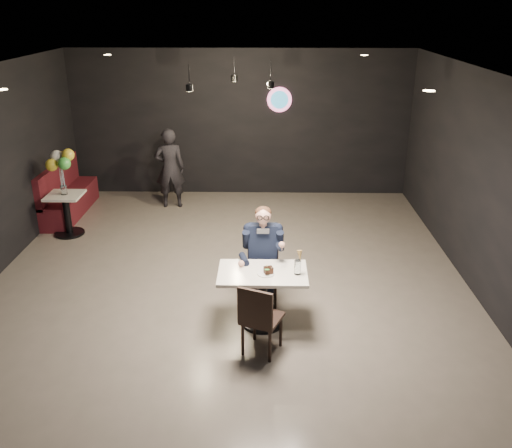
{
  "coord_description": "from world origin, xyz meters",
  "views": [
    {
      "loc": [
        0.55,
        -6.65,
        3.83
      ],
      "look_at": [
        0.42,
        -0.1,
        1.14
      ],
      "focal_mm": 38.0,
      "sensor_mm": 36.0,
      "label": 1
    }
  ],
  "objects_px": {
    "chair_far": "(263,272)",
    "booth_bench": "(69,190)",
    "main_table": "(262,298)",
    "side_table": "(67,215)",
    "seated_man": "(263,255)",
    "sundae_glass": "(298,267)",
    "balloon_vase": "(64,190)",
    "chair_near": "(262,317)",
    "passerby": "(170,168)"
  },
  "relations": [
    {
      "from": "chair_near",
      "to": "side_table",
      "type": "height_order",
      "value": "chair_near"
    },
    {
      "from": "chair_far",
      "to": "chair_near",
      "type": "bearing_deg",
      "value": -90.0
    },
    {
      "from": "chair_near",
      "to": "sundae_glass",
      "type": "bearing_deg",
      "value": 73.21
    },
    {
      "from": "balloon_vase",
      "to": "passerby",
      "type": "distance_m",
      "value": 2.17
    },
    {
      "from": "seated_man",
      "to": "booth_bench",
      "type": "distance_m",
      "value": 5.0
    },
    {
      "from": "chair_near",
      "to": "booth_bench",
      "type": "relative_size",
      "value": 0.46
    },
    {
      "from": "seated_man",
      "to": "balloon_vase",
      "type": "xyz_separation_m",
      "value": [
        -3.46,
        2.29,
        0.11
      ]
    },
    {
      "from": "chair_far",
      "to": "sundae_glass",
      "type": "xyz_separation_m",
      "value": [
        0.43,
        -0.6,
        0.38
      ]
    },
    {
      "from": "sundae_glass",
      "to": "balloon_vase",
      "type": "relative_size",
      "value": 1.14
    },
    {
      "from": "main_table",
      "to": "side_table",
      "type": "height_order",
      "value": "main_table"
    },
    {
      "from": "balloon_vase",
      "to": "main_table",
      "type": "bearing_deg",
      "value": -39.36
    },
    {
      "from": "chair_far",
      "to": "sundae_glass",
      "type": "relative_size",
      "value": 5.03
    },
    {
      "from": "seated_man",
      "to": "side_table",
      "type": "relative_size",
      "value": 1.95
    },
    {
      "from": "chair_near",
      "to": "sundae_glass",
      "type": "relative_size",
      "value": 5.03
    },
    {
      "from": "main_table",
      "to": "chair_far",
      "type": "xyz_separation_m",
      "value": [
        0.0,
        0.55,
        0.09
      ]
    },
    {
      "from": "sundae_glass",
      "to": "chair_near",
      "type": "bearing_deg",
      "value": -129.39
    },
    {
      "from": "chair_far",
      "to": "sundae_glass",
      "type": "height_order",
      "value": "sundae_glass"
    },
    {
      "from": "chair_far",
      "to": "side_table",
      "type": "xyz_separation_m",
      "value": [
        -3.46,
        2.29,
        -0.09
      ]
    },
    {
      "from": "chair_far",
      "to": "seated_man",
      "type": "distance_m",
      "value": 0.26
    },
    {
      "from": "chair_near",
      "to": "seated_man",
      "type": "relative_size",
      "value": 0.64
    },
    {
      "from": "main_table",
      "to": "chair_near",
      "type": "relative_size",
      "value": 1.2
    },
    {
      "from": "chair_far",
      "to": "booth_bench",
      "type": "relative_size",
      "value": 0.46
    },
    {
      "from": "seated_man",
      "to": "chair_far",
      "type": "bearing_deg",
      "value": 0.0
    },
    {
      "from": "seated_man",
      "to": "booth_bench",
      "type": "bearing_deg",
      "value": 138.83
    },
    {
      "from": "seated_man",
      "to": "balloon_vase",
      "type": "bearing_deg",
      "value": 146.52
    },
    {
      "from": "sundae_glass",
      "to": "balloon_vase",
      "type": "height_order",
      "value": "sundae_glass"
    },
    {
      "from": "chair_far",
      "to": "side_table",
      "type": "height_order",
      "value": "chair_far"
    },
    {
      "from": "seated_man",
      "to": "passerby",
      "type": "relative_size",
      "value": 0.91
    },
    {
      "from": "main_table",
      "to": "chair_far",
      "type": "bearing_deg",
      "value": 90.0
    },
    {
      "from": "chair_far",
      "to": "seated_man",
      "type": "bearing_deg",
      "value": 0.0
    },
    {
      "from": "chair_near",
      "to": "seated_man",
      "type": "height_order",
      "value": "seated_man"
    },
    {
      "from": "main_table",
      "to": "side_table",
      "type": "relative_size",
      "value": 1.49
    },
    {
      "from": "booth_bench",
      "to": "balloon_vase",
      "type": "bearing_deg",
      "value": -73.3
    },
    {
      "from": "balloon_vase",
      "to": "passerby",
      "type": "bearing_deg",
      "value": 42.66
    },
    {
      "from": "passerby",
      "to": "booth_bench",
      "type": "bearing_deg",
      "value": 7.41
    },
    {
      "from": "chair_far",
      "to": "side_table",
      "type": "bearing_deg",
      "value": 146.52
    },
    {
      "from": "chair_far",
      "to": "chair_near",
      "type": "distance_m",
      "value": 1.12
    },
    {
      "from": "balloon_vase",
      "to": "side_table",
      "type": "bearing_deg",
      "value": 0.0
    },
    {
      "from": "chair_far",
      "to": "booth_bench",
      "type": "distance_m",
      "value": 4.99
    },
    {
      "from": "main_table",
      "to": "side_table",
      "type": "distance_m",
      "value": 4.47
    },
    {
      "from": "booth_bench",
      "to": "balloon_vase",
      "type": "distance_m",
      "value": 1.1
    },
    {
      "from": "main_table",
      "to": "seated_man",
      "type": "bearing_deg",
      "value": 90.0
    },
    {
      "from": "side_table",
      "to": "passerby",
      "type": "distance_m",
      "value": 2.21
    },
    {
      "from": "main_table",
      "to": "sundae_glass",
      "type": "height_order",
      "value": "sundae_glass"
    },
    {
      "from": "booth_bench",
      "to": "side_table",
      "type": "xyz_separation_m",
      "value": [
        0.3,
        -1.0,
        -0.13
      ]
    },
    {
      "from": "chair_far",
      "to": "balloon_vase",
      "type": "height_order",
      "value": "chair_far"
    },
    {
      "from": "chair_far",
      "to": "chair_near",
      "type": "xyz_separation_m",
      "value": [
        0.0,
        -1.12,
        0.0
      ]
    },
    {
      "from": "chair_near",
      "to": "booth_bench",
      "type": "distance_m",
      "value": 5.79
    },
    {
      "from": "booth_bench",
      "to": "seated_man",
      "type": "bearing_deg",
      "value": -41.17
    },
    {
      "from": "booth_bench",
      "to": "side_table",
      "type": "bearing_deg",
      "value": -73.3
    }
  ]
}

